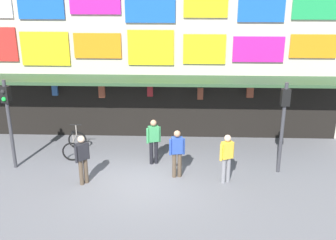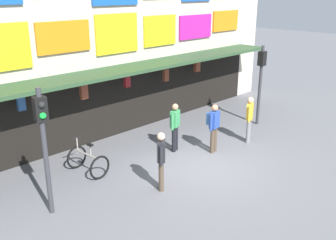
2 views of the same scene
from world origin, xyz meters
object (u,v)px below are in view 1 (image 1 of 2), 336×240
traffic_light_near (8,110)px  pedestrian_in_black (154,139)px  pedestrian_in_red (82,157)px  traffic_light_far (284,113)px  pedestrian_in_white (227,156)px  bicycle_parked (75,145)px  pedestrian_in_purple (177,150)px

traffic_light_near → pedestrian_in_black: bearing=5.8°
pedestrian_in_red → traffic_light_far: bearing=9.6°
traffic_light_far → pedestrian_in_white: size_ratio=1.90×
bicycle_parked → pedestrian_in_purple: (3.90, -1.65, 0.59)m
traffic_light_near → pedestrian_in_white: bearing=-6.3°
pedestrian_in_black → traffic_light_near: bearing=-174.2°
pedestrian_in_red → pedestrian_in_white: 4.65m
traffic_light_near → pedestrian_in_purple: size_ratio=1.90×
traffic_light_near → pedestrian_in_white: size_ratio=1.90×
pedestrian_in_white → traffic_light_far: bearing=23.6°
traffic_light_far → pedestrian_in_red: bearing=-170.4°
pedestrian_in_white → pedestrian_in_red: bearing=-176.7°
traffic_light_near → bicycle_parked: traffic_light_near is taller
traffic_light_far → pedestrian_in_black: 4.55m
bicycle_parked → pedestrian_in_white: 5.89m
traffic_light_far → pedestrian_in_red: 6.74m
pedestrian_in_white → bicycle_parked: bearing=160.2°
bicycle_parked → pedestrian_in_purple: 4.28m
traffic_light_far → bicycle_parked: bearing=171.2°
traffic_light_near → pedestrian_in_black: (4.91, 0.50, -1.19)m
traffic_light_far → pedestrian_in_black: size_ratio=1.90×
bicycle_parked → pedestrian_in_black: size_ratio=0.72×
pedestrian_in_red → pedestrian_in_white: bearing=3.3°
traffic_light_near → bicycle_parked: bearing=32.3°
traffic_light_far → bicycle_parked: size_ratio=2.65×
bicycle_parked → pedestrian_in_white: size_ratio=0.72×
bicycle_parked → pedestrian_in_purple: pedestrian_in_purple is taller
traffic_light_far → traffic_light_near: bearing=-179.9°
pedestrian_in_red → pedestrian_in_purple: (3.03, 0.61, 0.04)m
pedestrian_in_black → pedestrian_in_purple: bearing=-49.0°
traffic_light_far → pedestrian_in_red: traffic_light_far is taller
pedestrian_in_purple → pedestrian_in_white: same height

